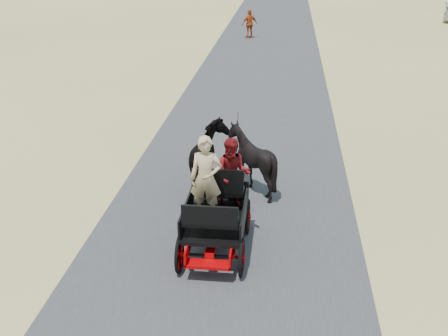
# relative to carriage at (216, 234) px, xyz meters

# --- Properties ---
(ground) EXTENTS (140.00, 140.00, 0.00)m
(ground) POSITION_rel_carriage_xyz_m (0.13, 1.30, -0.36)
(ground) COLOR tan
(road) EXTENTS (6.00, 140.00, 0.01)m
(road) POSITION_rel_carriage_xyz_m (0.13, 1.30, -0.35)
(road) COLOR #38383A
(road) RESTS_ON ground
(carriage) EXTENTS (1.30, 2.40, 0.72)m
(carriage) POSITION_rel_carriage_xyz_m (0.00, 0.00, 0.00)
(carriage) COLOR black
(carriage) RESTS_ON ground
(horse_left) EXTENTS (0.91, 2.01, 1.70)m
(horse_left) POSITION_rel_carriage_xyz_m (-0.55, 3.00, 0.49)
(horse_left) COLOR black
(horse_left) RESTS_ON ground
(horse_right) EXTENTS (1.37, 1.54, 1.70)m
(horse_right) POSITION_rel_carriage_xyz_m (0.55, 3.00, 0.49)
(horse_right) COLOR black
(horse_right) RESTS_ON ground
(driver_man) EXTENTS (0.66, 0.43, 1.80)m
(driver_man) POSITION_rel_carriage_xyz_m (-0.20, 0.05, 1.26)
(driver_man) COLOR tan
(driver_man) RESTS_ON carriage
(passenger_woman) EXTENTS (0.77, 0.60, 1.58)m
(passenger_woman) POSITION_rel_carriage_xyz_m (0.30, 0.60, 1.15)
(passenger_woman) COLOR #660C0F
(passenger_woman) RESTS_ON carriage
(pedestrian) EXTENTS (1.08, 0.87, 1.73)m
(pedestrian) POSITION_rel_carriage_xyz_m (-1.00, 24.84, 0.50)
(pedestrian) COLOR #A83D13
(pedestrian) RESTS_ON ground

